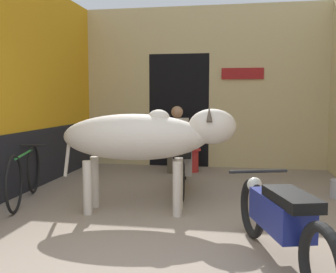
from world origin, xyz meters
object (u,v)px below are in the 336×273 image
Objects in this scene: motorcycle_near at (280,218)px; motorcycle_far at (183,165)px; cow at (145,137)px; shopkeeper_seated at (177,137)px; bicycle at (25,175)px; plastic_stool at (193,159)px.

motorcycle_far is at bearing 114.10° from motorcycle_near.
cow is 1.71× the size of shopkeeper_seated.
bicycle is at bearing -124.27° from shopkeeper_seated.
plastic_stool is (2.03, 2.61, -0.13)m from bicycle.
cow is at bearing -95.97° from plastic_stool.
bicycle is at bearing -127.97° from plastic_stool.
motorcycle_near is at bearing -65.90° from motorcycle_far.
bicycle reaches higher than plastic_stool.
motorcycle_near is 1.13× the size of bicycle.
motorcycle_near is at bearing -25.89° from bicycle.
cow is at bearing 137.07° from motorcycle_near.
plastic_stool is at bearing 52.03° from bicycle.
bicycle is (-3.23, 1.57, -0.04)m from motorcycle_near.
shopkeeper_seated is (1.73, 2.54, 0.30)m from bicycle.
cow is 1.09× the size of motorcycle_far.
shopkeeper_seated is (-0.01, 2.72, -0.27)m from cow.
motorcycle_near is 4.38m from shopkeeper_seated.
shopkeeper_seated is at bearing -167.17° from plastic_stool.
shopkeeper_seated is at bearing 110.09° from motorcycle_near.
motorcycle_near reaches higher than motorcycle_far.
plastic_stool is (-0.01, 1.53, -0.16)m from motorcycle_far.
motorcycle_far is at bearing 76.36° from cow.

